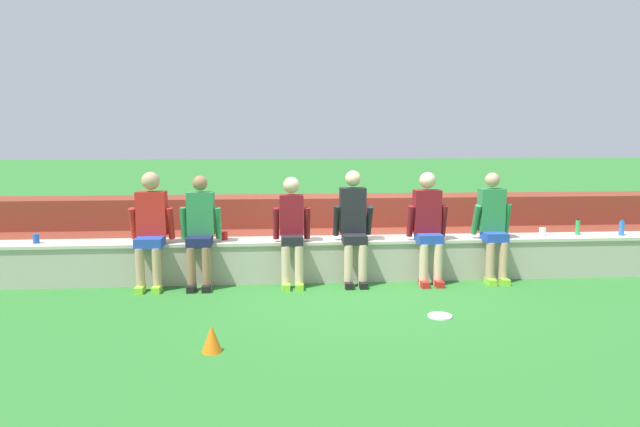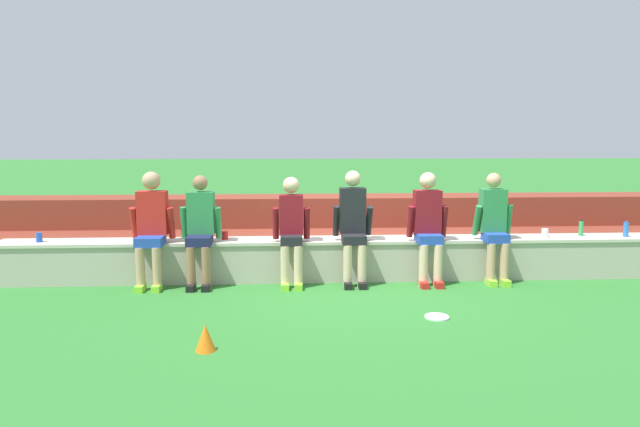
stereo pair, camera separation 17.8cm
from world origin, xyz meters
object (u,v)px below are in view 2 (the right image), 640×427
(person_left_of_center, at_px, (200,227))
(person_rightmost_edge, at_px, (494,224))
(person_center, at_px, (291,228))
(plastic_cup_left_end, at_px, (225,235))
(person_far_right, at_px, (428,224))
(plastic_cup_middle, at_px, (39,237))
(water_bottle_mid_left, at_px, (626,229))
(water_bottle_near_right, at_px, (581,228))
(frisbee, at_px, (437,317))
(sports_cone, at_px, (205,338))
(person_far_left, at_px, (151,224))
(person_right_of_center, at_px, (353,224))
(plastic_cup_right_end, at_px, (545,233))

(person_left_of_center, bearing_deg, person_rightmost_edge, -0.09)
(person_center, xyz_separation_m, plastic_cup_left_end, (-0.89, 0.29, -0.14))
(person_far_right, bearing_deg, plastic_cup_middle, 177.23)
(person_center, relative_size, water_bottle_mid_left, 6.52)
(person_left_of_center, xyz_separation_m, water_bottle_near_right, (5.18, 0.28, -0.10))
(frisbee, bearing_deg, person_left_of_center, 151.59)
(plastic_cup_middle, relative_size, sports_cone, 0.49)
(person_left_of_center, relative_size, plastic_cup_left_end, 13.16)
(person_far_right, bearing_deg, person_left_of_center, 179.15)
(person_center, xyz_separation_m, person_far_right, (1.78, -0.01, 0.03))
(person_center, height_order, plastic_cup_middle, person_center)
(person_rightmost_edge, xyz_separation_m, plastic_cup_left_end, (-3.56, 0.26, -0.16))
(person_far_left, height_order, water_bottle_mid_left, person_far_left)
(water_bottle_near_right, bearing_deg, frisbee, -144.74)
(person_far_right, height_order, plastic_cup_left_end, person_far_right)
(person_left_of_center, relative_size, plastic_cup_middle, 11.68)
(plastic_cup_left_end, distance_m, frisbee, 3.04)
(person_right_of_center, xyz_separation_m, person_far_right, (0.98, -0.05, -0.00))
(water_bottle_near_right, distance_m, plastic_cup_left_end, 4.90)
(person_right_of_center, bearing_deg, person_rightmost_edge, -0.26)
(person_center, relative_size, person_far_right, 0.96)
(person_rightmost_edge, height_order, water_bottle_mid_left, person_rightmost_edge)
(person_far_left, xyz_separation_m, frisbee, (3.33, -1.47, -0.80))
(person_right_of_center, relative_size, sports_cone, 5.96)
(water_bottle_mid_left, bearing_deg, person_far_right, -175.66)
(person_rightmost_edge, height_order, water_bottle_near_right, person_rightmost_edge)
(person_right_of_center, xyz_separation_m, plastic_cup_right_end, (2.66, 0.19, -0.18))
(person_left_of_center, height_order, plastic_cup_middle, person_left_of_center)
(person_right_of_center, height_order, frisbee, person_right_of_center)
(person_center, distance_m, person_right_of_center, 0.81)
(person_far_left, bearing_deg, person_right_of_center, -0.10)
(plastic_cup_middle, bearing_deg, person_far_right, -2.77)
(water_bottle_mid_left, bearing_deg, plastic_cup_middle, 179.77)
(frisbee, bearing_deg, plastic_cup_right_end, 40.91)
(person_center, distance_m, person_rightmost_edge, 2.67)
(person_right_of_center, height_order, person_far_right, person_right_of_center)
(person_right_of_center, bearing_deg, plastic_cup_middle, 177.22)
(person_far_right, xyz_separation_m, plastic_cup_middle, (-5.07, 0.25, -0.17))
(water_bottle_near_right, distance_m, plastic_cup_middle, 7.30)
(sports_cone, bearing_deg, water_bottle_near_right, 27.90)
(person_right_of_center, distance_m, sports_cone, 2.84)
(person_rightmost_edge, height_order, frisbee, person_rightmost_edge)
(person_far_right, height_order, person_rightmost_edge, person_far_right)
(person_left_of_center, bearing_deg, water_bottle_mid_left, 1.69)
(person_center, bearing_deg, sports_cone, -109.33)
(water_bottle_mid_left, xyz_separation_m, plastic_cup_left_end, (-5.47, 0.09, -0.05))
(person_center, distance_m, water_bottle_near_right, 4.02)
(frisbee, bearing_deg, person_far_left, 156.13)
(person_far_right, bearing_deg, person_center, 179.59)
(person_left_of_center, xyz_separation_m, frisbee, (2.71, -1.47, -0.75))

